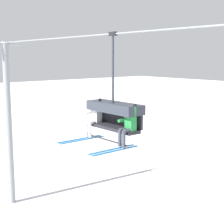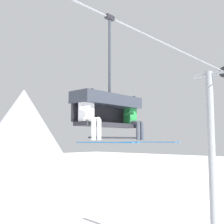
{
  "view_description": "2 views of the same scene",
  "coord_description": "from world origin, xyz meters",
  "views": [
    {
      "loc": [
        10.03,
        -7.63,
        8.49
      ],
      "look_at": [
        1.85,
        -0.88,
        6.77
      ],
      "focal_mm": 55.0,
      "sensor_mm": 36.0,
      "label": 1
    },
    {
      "loc": [
        -3.54,
        -5.78,
        5.86
      ],
      "look_at": [
        1.9,
        -0.79,
        6.61
      ],
      "focal_mm": 45.0,
      "sensor_mm": 36.0,
      "label": 2
    }
  ],
  "objects": [
    {
      "name": "skier_green",
      "position": [
        2.64,
        -0.94,
        6.49
      ],
      "size": [
        0.48,
        1.7,
        1.34
      ],
      "color": "#23843D"
    },
    {
      "name": "lift_tower_near",
      "position": [
        -8.42,
        -0.02,
        4.9
      ],
      "size": [
        0.36,
        1.88,
        9.46
      ],
      "color": "gray",
      "rests_on": "ground_plane"
    },
    {
      "name": "lift_cable",
      "position": [
        0.8,
        -0.8,
        9.18
      ],
      "size": [
        20.46,
        0.05,
        0.05
      ],
      "color": "gray"
    },
    {
      "name": "chairlift_chair",
      "position": [
        1.8,
        -0.73,
        6.78
      ],
      "size": [
        2.1,
        0.74,
        3.34
      ],
      "color": "#232328"
    },
    {
      "name": "skier_white",
      "position": [
        0.97,
        -0.94,
        6.49
      ],
      "size": [
        0.48,
        1.7,
        1.34
      ],
      "color": "silver"
    }
  ]
}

